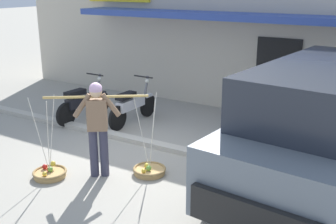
# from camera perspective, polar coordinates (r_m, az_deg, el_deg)

# --- Properties ---
(ground_plane) EXTENTS (90.00, 90.00, 0.00)m
(ground_plane) POSITION_cam_1_polar(r_m,az_deg,el_deg) (8.14, -4.14, -6.45)
(ground_plane) COLOR #9E998C
(sidewalk_curb) EXTENTS (20.00, 0.24, 0.10)m
(sidewalk_curb) POSITION_cam_1_polar(r_m,az_deg,el_deg) (8.66, -1.46, -4.57)
(sidewalk_curb) COLOR #BAB4A5
(sidewalk_curb) RESTS_ON ground
(fruit_vendor) EXTENTS (1.46, 1.06, 1.70)m
(fruit_vendor) POSITION_cam_1_polar(r_m,az_deg,el_deg) (7.20, -9.68, -1.54)
(fruit_vendor) COLOR #38384C
(fruit_vendor) RESTS_ON ground
(fruit_basket_left_side) EXTENTS (0.60, 0.60, 1.45)m
(fruit_basket_left_side) POSITION_cam_1_polar(r_m,az_deg,el_deg) (7.50, -2.59, -7.94)
(fruit_basket_left_side) COLOR tan
(fruit_basket_left_side) RESTS_ON ground
(fruit_basket_right_side) EXTENTS (0.60, 0.60, 1.45)m
(fruit_basket_right_side) POSITION_cam_1_polar(r_m,az_deg,el_deg) (7.67, -15.95, -8.01)
(fruit_basket_right_side) COLOR tan
(fruit_basket_right_side) RESTS_ON ground
(motorcycle_nearest_shop) EXTENTS (0.54, 1.82, 1.09)m
(motorcycle_nearest_shop) POSITION_cam_1_polar(r_m,az_deg,el_deg) (10.46, -11.60, 1.30)
(motorcycle_nearest_shop) COLOR black
(motorcycle_nearest_shop) RESTS_ON ground
(motorcycle_second_in_row) EXTENTS (0.54, 1.82, 1.09)m
(motorcycle_second_in_row) POSITION_cam_1_polar(r_m,az_deg,el_deg) (10.04, -4.92, 0.91)
(motorcycle_second_in_row) COLOR black
(motorcycle_second_in_row) RESTS_ON ground
(parked_truck) EXTENTS (2.50, 4.96, 2.10)m
(parked_truck) POSITION_cam_1_polar(r_m,az_deg,el_deg) (6.93, 20.50, -1.86)
(parked_truck) COLOR slate
(parked_truck) RESTS_ON ground
(storefront_building) EXTENTS (13.00, 6.00, 4.20)m
(storefront_building) POSITION_cam_1_polar(r_m,az_deg,el_deg) (13.55, 10.25, 12.07)
(storefront_building) COLOR beige
(storefront_building) RESTS_ON ground
(wooden_crate) EXTENTS (0.44, 0.36, 0.32)m
(wooden_crate) POSITION_cam_1_polar(r_m,az_deg,el_deg) (9.21, 13.22, -2.95)
(wooden_crate) COLOR olive
(wooden_crate) RESTS_ON ground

